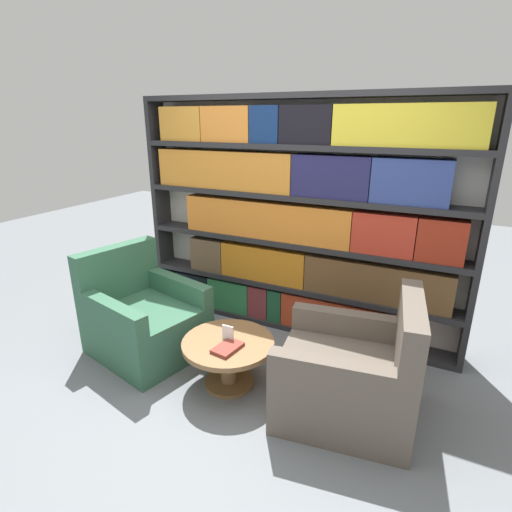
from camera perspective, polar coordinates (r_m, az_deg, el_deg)
name	(u,v)px	position (r m, az deg, el deg)	size (l,w,h in m)	color
ground_plane	(226,402)	(3.25, -4.28, -20.14)	(14.00, 14.00, 0.00)	slate
bookshelf	(296,220)	(3.86, 5.72, 5.14)	(3.22, 0.30, 2.26)	silver
armchair_left	(144,319)	(3.83, -15.77, -8.69)	(1.08, 1.00, 0.94)	#336047
armchair_right	(351,376)	(3.04, 13.42, -16.36)	(1.03, 0.93, 0.94)	brown
coffee_table	(228,353)	(3.27, -3.97, -13.70)	(0.73, 0.73, 0.40)	brown
table_sign	(228,335)	(3.18, -4.04, -11.16)	(0.10, 0.06, 0.13)	black
stray_book	(228,348)	(3.10, -4.09, -12.94)	(0.18, 0.26, 0.03)	brown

